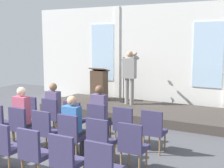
{
  "coord_description": "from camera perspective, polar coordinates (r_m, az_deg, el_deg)",
  "views": [
    {
      "loc": [
        3.81,
        -3.82,
        2.41
      ],
      "look_at": [
        -0.09,
        3.57,
        1.17
      ],
      "focal_mm": 48.63,
      "sensor_mm": 36.0,
      "label": 1
    }
  ],
  "objects": [
    {
      "name": "chair_r1_c0",
      "position": [
        7.54,
        -20.37,
        -6.52
      ],
      "size": [
        0.46,
        0.44,
        0.94
      ],
      "color": "olive",
      "rests_on": "ground"
    },
    {
      "name": "chair_r1_c2",
      "position": [
        6.62,
        -12.49,
        -8.23
      ],
      "size": [
        0.46,
        0.44,
        0.94
      ],
      "color": "olive",
      "rests_on": "ground"
    },
    {
      "name": "mic_stand",
      "position": [
        10.5,
        2.17,
        -1.54
      ],
      "size": [
        0.28,
        0.28,
        1.55
      ],
      "color": "black",
      "rests_on": "stage_platform"
    },
    {
      "name": "speaker",
      "position": [
        10.02,
        3.33,
        2.0
      ],
      "size": [
        0.51,
        0.69,
        1.77
      ],
      "color": "gray",
      "rests_on": "stage_platform"
    },
    {
      "name": "chair_r2_c4",
      "position": [
        5.02,
        -8.68,
        -13.62
      ],
      "size": [
        0.46,
        0.44,
        0.94
      ],
      "color": "olive",
      "rests_on": "ground"
    },
    {
      "name": "chair_r1_c3",
      "position": [
        6.23,
        -7.69,
        -9.19
      ],
      "size": [
        0.46,
        0.44,
        0.94
      ],
      "color": "olive",
      "rests_on": "ground"
    },
    {
      "name": "chair_r0_c5",
      "position": [
        6.55,
        7.78,
        -8.3
      ],
      "size": [
        0.46,
        0.44,
        0.94
      ],
      "color": "olive",
      "rests_on": "ground"
    },
    {
      "name": "chair_r1_c4",
      "position": [
        5.88,
        -2.25,
        -10.2
      ],
      "size": [
        0.46,
        0.44,
        0.94
      ],
      "color": "olive",
      "rests_on": "ground"
    },
    {
      "name": "chair_r2_c5",
      "position": [
        4.68,
        -1.8,
        -15.22
      ],
      "size": [
        0.46,
        0.44,
        0.94
      ],
      "color": "olive",
      "rests_on": "ground"
    },
    {
      "name": "chair_r0_c0",
      "position": [
        8.28,
        -14.74,
        -4.95
      ],
      "size": [
        0.46,
        0.44,
        0.94
      ],
      "color": "olive",
      "rests_on": "ground"
    },
    {
      "name": "chair_r1_c1",
      "position": [
        7.07,
        -16.69,
        -7.34
      ],
      "size": [
        0.46,
        0.44,
        0.94
      ],
      "color": "olive",
      "rests_on": "ground"
    },
    {
      "name": "chair_r1_c5",
      "position": [
        5.59,
        3.85,
        -11.22
      ],
      "size": [
        0.46,
        0.44,
        0.94
      ],
      "color": "olive",
      "rests_on": "ground"
    },
    {
      "name": "chair_r0_c3",
      "position": [
        7.1,
        -2.54,
        -6.9
      ],
      "size": [
        0.46,
        0.44,
        0.94
      ],
      "color": "olive",
      "rests_on": "ground"
    },
    {
      "name": "audience_r1_c3",
      "position": [
        6.24,
        -7.28,
        -7.35
      ],
      "size": [
        0.36,
        0.39,
        1.3
      ],
      "color": "#2D2D33",
      "rests_on": "ground"
    },
    {
      "name": "rear_partition",
      "position": [
        10.9,
        7.49,
        5.21
      ],
      "size": [
        9.81,
        0.14,
        3.61
      ],
      "color": "silver",
      "rests_on": "ground"
    },
    {
      "name": "lectern",
      "position": [
        10.82,
        -2.43,
        -0.09
      ],
      "size": [
        0.6,
        0.48,
        1.16
      ],
      "color": "#4C3828",
      "rests_on": "stage_platform"
    },
    {
      "name": "audience_r1_c1",
      "position": [
        7.06,
        -16.32,
        -5.44
      ],
      "size": [
        0.36,
        0.39,
        1.38
      ],
      "color": "#2D2D33",
      "rests_on": "ground"
    },
    {
      "name": "chair_r2_c2",
      "position": [
        5.88,
        -19.49,
        -10.68
      ],
      "size": [
        0.46,
        0.44,
        0.94
      ],
      "color": "olive",
      "rests_on": "ground"
    },
    {
      "name": "chair_r2_c3",
      "position": [
        5.43,
        -14.54,
        -12.09
      ],
      "size": [
        0.46,
        0.44,
        0.94
      ],
      "color": "olive",
      "rests_on": "ground"
    },
    {
      "name": "audience_r0_c3",
      "position": [
        7.11,
        -2.23,
        -5.06
      ],
      "size": [
        0.36,
        0.39,
        1.36
      ],
      "color": "#2D2D33",
      "rests_on": "ground"
    },
    {
      "name": "stage_platform",
      "position": [
        9.86,
        4.33,
        -4.99
      ],
      "size": [
        6.01,
        2.22,
        0.26
      ],
      "primitive_type": "cube",
      "color": "#3F3833",
      "rests_on": "ground"
    },
    {
      "name": "chair_r0_c4",
      "position": [
        6.8,
        2.4,
        -7.6
      ],
      "size": [
        0.46,
        0.44,
        0.94
      ],
      "color": "olive",
      "rests_on": "ground"
    },
    {
      "name": "chair_r0_c1",
      "position": [
        7.85,
        -11.09,
        -5.56
      ],
      "size": [
        0.46,
        0.44,
        0.94
      ],
      "color": "olive",
      "rests_on": "ground"
    },
    {
      "name": "audience_r0_c1",
      "position": [
        7.87,
        -10.76,
        -4.02
      ],
      "size": [
        0.36,
        0.39,
        1.33
      ],
      "color": "#2D2D33",
      "rests_on": "ground"
    },
    {
      "name": "chair_r0_c2",
      "position": [
        7.45,
        -7.04,
        -6.22
      ],
      "size": [
        0.46,
        0.44,
        0.94
      ],
      "color": "olive",
      "rests_on": "ground"
    }
  ]
}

